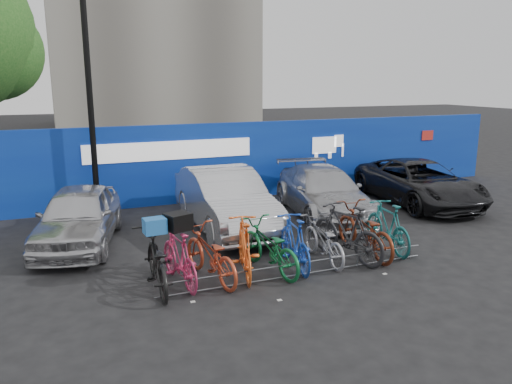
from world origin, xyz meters
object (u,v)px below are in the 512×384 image
bike_4 (269,247)px  bike_9 (388,226)px  car_2 (323,192)px  lamppost (90,96)px  bike_2 (210,255)px  bike_1 (179,257)px  bike_5 (295,242)px  bike_3 (245,247)px  bike_0 (156,261)px  car_3 (419,182)px  bike_7 (346,232)px  bike_6 (323,240)px  car_0 (79,216)px  bike_8 (364,230)px  car_1 (225,199)px  bike_rack (300,269)px

bike_4 → bike_9: size_ratio=1.06×
car_2 → bike_9: size_ratio=2.47×
lamppost → bike_2: size_ratio=3.16×
bike_1 → bike_5: size_ratio=0.98×
car_2 → bike_3: size_ratio=2.40×
bike_0 → bike_2: size_ratio=1.04×
car_3 → bike_7: (-4.64, -3.33, -0.05)m
car_2 → bike_6: car_2 is taller
lamppost → bike_5: (3.32, -5.52, -2.73)m
car_0 → bike_8: 6.40m
car_0 → bike_6: (4.61, -3.06, -0.21)m
bike_1 → bike_6: 3.04m
car_3 → bike_1: car_3 is taller
car_1 → bike_7: car_1 is taller
bike_rack → car_3: car_3 is taller
car_2 → bike_1: bearing=-136.4°
bike_1 → bike_9: bike_9 is taller
car_1 → bike_rack: bearing=-84.3°
bike_4 → car_1: bearing=-102.7°
lamppost → bike_9: lamppost is taller
lamppost → bike_5: lamppost is taller
car_2 → bike_3: car_2 is taller
lamppost → car_2: (5.83, -2.24, -2.61)m
car_1 → bike_0: 3.90m
car_0 → bike_9: car_0 is taller
bike_0 → bike_rack: bearing=172.4°
car_3 → bike_3: car_3 is taller
bike_8 → bike_3: bearing=3.2°
bike_rack → bike_9: bearing=14.5°
bike_1 → bike_6: bearing=174.3°
car_1 → bike_3: size_ratio=2.42×
car_2 → car_3: 3.33m
bike_7 → bike_3: bearing=-15.0°
bike_2 → bike_9: (4.12, 0.13, 0.04)m
bike_7 → bike_4: bearing=-14.6°
bike_5 → bike_8: 1.72m
car_3 → car_0: bearing=-173.3°
bike_6 → bike_8: bike_8 is taller
bike_rack → bike_6: bike_6 is taller
bike_7 → bike_9: bearing=173.1°
bike_rack → bike_8: 1.97m
bike_6 → bike_7: 0.53m
bike_7 → car_1: bearing=-77.3°
bike_6 → bike_9: (1.66, 0.07, 0.09)m
car_1 → bike_7: 3.50m
bike_2 → car_3: bearing=-167.7°
bike_8 → bike_4: bearing=4.0°
lamppost → bike_7: bearing=-50.7°
car_3 → bike_8: bearing=-136.5°
bike_6 → bike_3: bearing=5.0°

